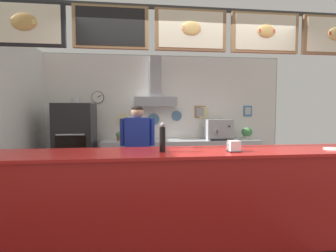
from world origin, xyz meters
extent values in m
plane|color=#3F3A38|center=(0.00, 0.00, 0.00)|extent=(6.69, 6.69, 0.00)
cube|color=gray|center=(0.00, 2.79, 1.36)|extent=(5.25, 0.12, 2.73)
cube|color=white|center=(0.00, 2.72, 1.36)|extent=(5.21, 0.01, 2.69)
cylinder|color=black|center=(-1.46, 2.71, 1.79)|extent=(0.26, 0.02, 0.26)
cylinder|color=white|center=(-1.46, 2.70, 1.79)|extent=(0.24, 0.01, 0.24)
cube|color=black|center=(-1.43, 2.69, 1.82)|extent=(0.08, 0.01, 0.06)
cylinder|color=beige|center=(-0.94, 2.71, 1.31)|extent=(0.26, 0.02, 0.26)
cylinder|color=teal|center=(-0.26, 2.71, 1.32)|extent=(0.26, 0.02, 0.26)
cylinder|color=teal|center=(0.25, 2.71, 1.39)|extent=(0.23, 0.02, 0.23)
cylinder|color=beige|center=(0.87, 2.71, 1.46)|extent=(0.27, 0.02, 0.27)
cube|color=#997047|center=(0.79, 2.71, 1.48)|extent=(0.25, 0.02, 0.27)
cube|color=#9E9E9E|center=(0.79, 2.70, 1.48)|extent=(0.18, 0.01, 0.19)
cube|color=teal|center=(1.92, 2.71, 1.50)|extent=(0.19, 0.02, 0.24)
cube|color=silver|center=(1.92, 2.70, 1.50)|extent=(0.14, 0.01, 0.17)
cube|color=#A3A5AD|center=(-0.23, 2.57, 1.70)|extent=(0.90, 0.32, 0.20)
cube|color=#A3A5AD|center=(-0.23, 2.61, 2.24)|extent=(0.24, 0.24, 0.88)
cube|color=#2D2D2D|center=(0.00, 0.01, 2.67)|extent=(4.42, 0.04, 0.04)
cube|color=black|center=(-1.77, -0.02, 2.42)|extent=(0.81, 0.05, 0.46)
cube|color=#F2E5C6|center=(-1.77, -0.05, 2.42)|extent=(0.73, 0.01, 0.41)
ellipsoid|color=tan|center=(-1.77, -0.06, 2.43)|extent=(0.26, 0.04, 0.18)
cube|color=#E5C666|center=(-1.77, -0.07, 2.43)|extent=(0.25, 0.01, 0.05)
cube|color=#9E754C|center=(-0.88, -0.02, 2.42)|extent=(0.81, 0.05, 0.46)
cube|color=black|center=(-0.88, -0.05, 2.42)|extent=(0.73, 0.01, 0.41)
cube|color=olive|center=(0.00, -0.02, 2.42)|extent=(0.81, 0.05, 0.46)
cube|color=#F2E5C6|center=(0.00, -0.05, 2.42)|extent=(0.73, 0.01, 0.41)
ellipsoid|color=#DBAD60|center=(0.00, -0.06, 2.43)|extent=(0.22, 0.04, 0.15)
cube|color=tan|center=(0.00, -0.07, 2.43)|extent=(0.21, 0.01, 0.04)
cube|color=#9E754C|center=(0.88, -0.02, 2.42)|extent=(0.81, 0.05, 0.46)
cube|color=#F2E5C6|center=(0.88, -0.05, 2.42)|extent=(0.73, 0.01, 0.41)
ellipsoid|color=tan|center=(0.88, -0.06, 2.43)|extent=(0.21, 0.04, 0.15)
cube|color=#B74233|center=(0.88, -0.07, 2.43)|extent=(0.20, 0.01, 0.04)
cube|color=olive|center=(1.77, -0.02, 2.42)|extent=(0.81, 0.05, 0.46)
cube|color=#F2E5C6|center=(1.77, -0.05, 2.42)|extent=(0.73, 0.01, 0.41)
ellipsoid|color=#E5BC70|center=(1.77, -0.06, 2.43)|extent=(0.22, 0.04, 0.16)
cube|color=#B21916|center=(0.00, -0.31, 0.53)|extent=(4.27, 0.66, 1.06)
cube|color=red|center=(0.00, -0.31, 1.07)|extent=(4.35, 0.69, 0.03)
cube|color=silver|center=(0.31, 2.39, 0.44)|extent=(3.33, 0.64, 0.89)
cube|color=#9FA1A5|center=(0.31, 2.39, 0.16)|extent=(3.16, 0.59, 0.02)
cube|color=#232326|center=(-1.80, 2.12, 0.82)|extent=(0.70, 0.71, 1.64)
cube|color=black|center=(-1.80, 1.76, 0.95)|extent=(0.53, 0.02, 0.20)
cube|color=silver|center=(-1.80, 1.74, 1.08)|extent=(0.49, 0.02, 0.02)
cylinder|color=silver|center=(-1.80, 2.12, 1.69)|extent=(0.14, 0.14, 0.10)
cube|color=#232328|center=(-0.61, 1.10, 0.45)|extent=(0.30, 0.21, 0.89)
cube|color=#1E339E|center=(-0.61, 1.10, 1.14)|extent=(0.39, 0.23, 0.51)
cylinder|color=#1E339E|center=(-0.38, 1.09, 1.17)|extent=(0.08, 0.08, 0.43)
cylinder|color=#1E339E|center=(-0.85, 1.10, 1.17)|extent=(0.08, 0.08, 0.43)
sphere|color=tan|center=(-0.61, 1.10, 1.49)|extent=(0.20, 0.20, 0.20)
ellipsoid|color=black|center=(-0.61, 1.10, 1.53)|extent=(0.19, 0.19, 0.11)
cube|color=#B7BABF|center=(1.11, 2.37, 1.10)|extent=(0.56, 0.37, 0.43)
cylinder|color=#4C4C51|center=(1.00, 2.15, 1.08)|extent=(0.06, 0.06, 0.06)
cube|color=black|center=(1.11, 2.14, 0.91)|extent=(0.50, 0.10, 0.04)
sphere|color=black|center=(1.28, 2.16, 1.19)|extent=(0.04, 0.04, 0.04)
cylinder|color=beige|center=(1.75, 2.36, 0.92)|extent=(0.12, 0.12, 0.07)
ellipsoid|color=#47894C|center=(1.75, 2.36, 1.04)|extent=(0.23, 0.23, 0.21)
cylinder|color=#9E563D|center=(-1.00, 2.42, 0.92)|extent=(0.10, 0.10, 0.07)
ellipsoid|color=#5B844C|center=(-1.00, 2.42, 1.01)|extent=(0.14, 0.14, 0.12)
cylinder|color=white|center=(1.50, -0.40, 1.09)|extent=(0.20, 0.20, 0.01)
cube|color=#262628|center=(0.38, -0.41, 1.09)|extent=(0.13, 0.13, 0.01)
cylinder|color=#262628|center=(0.31, -0.41, 1.15)|extent=(0.01, 0.01, 0.13)
cylinder|color=#262628|center=(0.44, -0.41, 1.15)|extent=(0.01, 0.01, 0.13)
cube|color=white|center=(0.38, -0.41, 1.15)|extent=(0.11, 0.11, 0.11)
cylinder|color=black|center=(-0.35, -0.36, 1.22)|extent=(0.06, 0.06, 0.25)
sphere|color=gray|center=(-0.35, -0.36, 1.36)|extent=(0.05, 0.05, 0.05)
camera|label=1|loc=(-0.59, -2.87, 1.51)|focal=26.90mm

